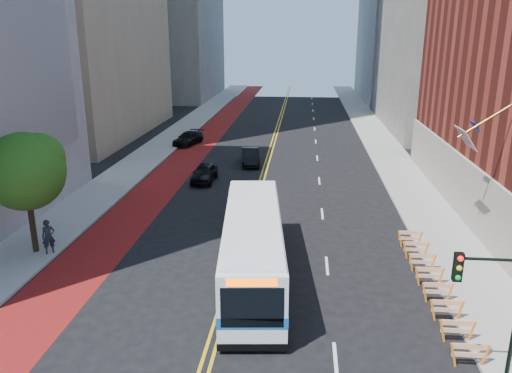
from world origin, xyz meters
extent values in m
plane|color=black|center=(0.00, 0.00, 0.00)|extent=(160.00, 160.00, 0.00)
cube|color=gray|center=(-12.00, 30.00, 0.07)|extent=(4.00, 140.00, 0.15)
cube|color=gray|center=(12.00, 30.00, 0.07)|extent=(4.00, 140.00, 0.15)
cube|color=#610D0F|center=(-8.10, 30.00, 0.00)|extent=(3.60, 140.00, 0.01)
cube|color=gold|center=(-0.18, 30.00, 0.00)|extent=(0.14, 140.00, 0.01)
cube|color=gold|center=(0.18, 30.00, 0.00)|extent=(0.14, 140.00, 0.01)
cube|color=silver|center=(4.80, -2.00, 0.01)|extent=(0.14, 2.20, 0.01)
cube|color=silver|center=(4.80, 6.00, 0.01)|extent=(0.14, 2.20, 0.01)
cube|color=silver|center=(4.80, 14.00, 0.01)|extent=(0.14, 2.20, 0.01)
cube|color=silver|center=(4.80, 22.00, 0.01)|extent=(0.14, 2.20, 0.01)
cube|color=silver|center=(4.80, 30.00, 0.01)|extent=(0.14, 2.20, 0.01)
cube|color=silver|center=(4.80, 38.00, 0.01)|extent=(0.14, 2.20, 0.01)
cube|color=silver|center=(4.80, 46.00, 0.01)|extent=(0.14, 2.20, 0.01)
cube|color=silver|center=(4.80, 54.00, 0.01)|extent=(0.14, 2.20, 0.01)
cube|color=silver|center=(4.80, 62.00, 0.01)|extent=(0.14, 2.20, 0.01)
cube|color=silver|center=(4.80, 70.00, 0.01)|extent=(0.14, 2.20, 0.01)
cube|color=silver|center=(4.80, 78.00, 0.01)|extent=(0.14, 2.20, 0.01)
cube|color=silver|center=(4.80, 86.00, 0.01)|extent=(0.14, 2.20, 0.01)
cube|color=#9E9384|center=(14.05, 12.00, 2.00)|extent=(0.50, 36.00, 4.00)
cube|color=black|center=(14.15, 13.00, 1.10)|extent=(0.35, 2.80, 2.20)
cube|color=black|center=(14.15, 20.00, 1.10)|extent=(0.35, 2.80, 2.20)
cylinder|color=#A57F33|center=(12.70, 8.00, 7.60)|extent=(2.85, 0.12, 2.05)
cube|color=#B21419|center=(11.70, 8.00, 6.60)|extent=(0.75, 1.90, 1.05)
cube|color=navy|center=(12.25, 8.45, 7.15)|extent=(0.39, 0.85, 0.52)
cube|color=orange|center=(9.05, -2.00, 0.50)|extent=(0.32, 0.06, 0.99)
cube|color=orange|center=(10.15, -2.00, 0.50)|extent=(0.32, 0.06, 0.99)
cube|color=orange|center=(9.60, -2.00, 0.90)|extent=(1.25, 0.05, 0.22)
cube|color=orange|center=(9.60, -2.00, 0.55)|extent=(1.25, 0.05, 0.18)
cube|color=orange|center=(9.05, -0.45, 0.50)|extent=(0.32, 0.06, 0.99)
cube|color=orange|center=(10.15, -0.45, 0.50)|extent=(0.32, 0.06, 0.99)
cube|color=orange|center=(9.60, -0.45, 0.90)|extent=(1.25, 0.05, 0.22)
cube|color=orange|center=(9.60, -0.45, 0.55)|extent=(1.25, 0.05, 0.18)
cube|color=orange|center=(9.05, 1.10, 0.50)|extent=(0.32, 0.06, 0.99)
cube|color=orange|center=(10.15, 1.10, 0.50)|extent=(0.32, 0.06, 0.99)
cube|color=orange|center=(9.60, 1.10, 0.90)|extent=(1.25, 0.05, 0.22)
cube|color=orange|center=(9.60, 1.10, 0.55)|extent=(1.25, 0.05, 0.18)
cube|color=orange|center=(9.05, 2.65, 0.50)|extent=(0.32, 0.06, 0.99)
cube|color=orange|center=(10.15, 2.65, 0.50)|extent=(0.32, 0.06, 0.99)
cube|color=orange|center=(9.60, 2.65, 0.90)|extent=(1.25, 0.05, 0.22)
cube|color=orange|center=(9.60, 2.65, 0.55)|extent=(1.25, 0.05, 0.18)
cube|color=orange|center=(9.05, 4.20, 0.50)|extent=(0.32, 0.06, 0.99)
cube|color=orange|center=(10.15, 4.20, 0.50)|extent=(0.32, 0.06, 0.99)
cube|color=orange|center=(9.60, 4.20, 0.90)|extent=(1.25, 0.05, 0.22)
cube|color=orange|center=(9.60, 4.20, 0.55)|extent=(1.25, 0.05, 0.18)
cube|color=orange|center=(9.05, 5.75, 0.50)|extent=(0.32, 0.06, 0.99)
cube|color=orange|center=(10.15, 5.75, 0.50)|extent=(0.32, 0.06, 0.99)
cube|color=orange|center=(9.60, 5.75, 0.90)|extent=(1.25, 0.05, 0.22)
cube|color=orange|center=(9.60, 5.75, 0.55)|extent=(1.25, 0.05, 0.18)
cube|color=orange|center=(9.05, 7.30, 0.50)|extent=(0.32, 0.06, 0.99)
cube|color=orange|center=(10.15, 7.30, 0.50)|extent=(0.32, 0.06, 0.99)
cube|color=orange|center=(9.60, 7.30, 0.90)|extent=(1.25, 0.05, 0.22)
cube|color=orange|center=(9.60, 7.30, 0.55)|extent=(1.25, 0.05, 0.18)
cube|color=orange|center=(9.05, 8.85, 0.50)|extent=(0.32, 0.06, 0.99)
cube|color=orange|center=(10.15, 8.85, 0.50)|extent=(0.32, 0.06, 0.99)
cube|color=orange|center=(9.60, 8.85, 0.90)|extent=(1.25, 0.05, 0.22)
cube|color=orange|center=(9.60, 8.85, 0.55)|extent=(1.25, 0.05, 0.18)
cylinder|color=black|center=(-11.30, 6.00, 1.75)|extent=(0.32, 0.32, 3.20)
sphere|color=#1B410D|center=(-11.30, 6.00, 4.75)|extent=(4.20, 4.20, 4.20)
sphere|color=#1B410D|center=(-10.70, 6.40, 5.35)|extent=(2.80, 2.80, 2.80)
sphere|color=#1B410D|center=(-11.80, 5.70, 5.15)|extent=(2.40, 2.40, 2.40)
cylinder|color=black|center=(9.30, -3.50, 5.05)|extent=(2.00, 0.10, 0.10)
cube|color=black|center=(8.30, -3.50, 4.75)|extent=(0.28, 0.22, 0.95)
sphere|color=red|center=(8.30, -3.64, 5.10)|extent=(0.18, 0.18, 0.18)
sphere|color=yellow|center=(8.30, -3.64, 4.77)|extent=(0.18, 0.18, 0.18)
sphere|color=#0CA526|center=(8.30, -3.64, 4.44)|extent=(0.18, 0.18, 0.18)
cube|color=white|center=(1.05, 4.11, 1.83)|extent=(3.88, 12.57, 2.94)
cube|color=#13519C|center=(1.05, 4.11, 1.39)|extent=(3.92, 12.62, 0.46)
cube|color=black|center=(0.97, 4.93, 2.32)|extent=(3.57, 8.88, 0.98)
cube|color=black|center=(1.65, -2.02, 2.06)|extent=(2.36, 0.33, 1.65)
cube|color=black|center=(0.45, 10.23, 2.27)|extent=(2.14, 0.31, 1.03)
cube|color=#FF5905|center=(1.65, -2.03, 3.09)|extent=(1.88, 0.27, 0.31)
cube|color=white|center=(1.05, 4.11, 3.35)|extent=(3.69, 11.94, 0.12)
cube|color=black|center=(1.05, 4.11, 0.36)|extent=(3.91, 12.61, 0.31)
cylinder|color=black|center=(0.23, 0.05, 0.52)|extent=(0.41, 1.06, 1.03)
cylinder|color=black|center=(2.65, 0.29, 0.52)|extent=(0.41, 1.06, 1.03)
cylinder|color=black|center=(-0.50, 7.43, 0.52)|extent=(0.41, 1.06, 1.03)
cylinder|color=black|center=(1.92, 7.67, 0.52)|extent=(0.41, 1.06, 1.03)
cylinder|color=black|center=(-0.65, 8.91, 0.52)|extent=(0.41, 1.06, 1.03)
cylinder|color=black|center=(1.77, 9.15, 0.52)|extent=(0.41, 1.06, 1.03)
imported|color=black|center=(-4.69, 20.87, 0.73)|extent=(1.83, 4.32, 1.46)
imported|color=black|center=(-1.50, 26.87, 0.75)|extent=(2.21, 4.75, 1.51)
imported|color=black|center=(-9.30, 35.01, 0.69)|extent=(3.10, 5.07, 1.37)
imported|color=black|center=(-10.40, 5.87, 1.10)|extent=(0.83, 0.79, 1.91)
camera|label=1|loc=(3.35, -18.23, 11.74)|focal=35.00mm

